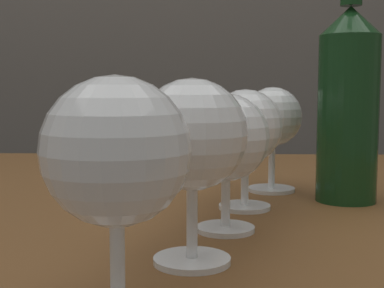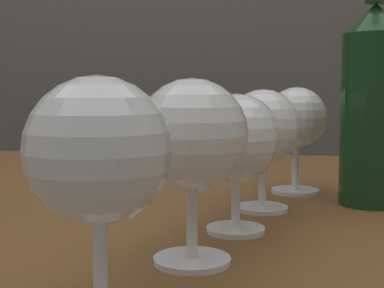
% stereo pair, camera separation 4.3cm
% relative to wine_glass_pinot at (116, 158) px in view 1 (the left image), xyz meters
% --- Properties ---
extents(dining_table, '(1.44, 0.95, 0.77)m').
position_rel_wine_glass_pinot_xyz_m(dining_table, '(-0.08, 0.36, -0.19)').
color(dining_table, brown).
rests_on(dining_table, ground_plane).
extents(wine_glass_pinot, '(0.09, 0.09, 0.15)m').
position_rel_wine_glass_pinot_xyz_m(wine_glass_pinot, '(0.00, 0.00, 0.00)').
color(wine_glass_pinot, white).
rests_on(wine_glass_pinot, dining_table).
extents(wine_glass_rose, '(0.09, 0.09, 0.15)m').
position_rel_wine_glass_pinot_xyz_m(wine_glass_rose, '(0.04, 0.11, 0.00)').
color(wine_glass_rose, white).
rests_on(wine_glass_rose, dining_table).
extents(wine_glass_amber, '(0.08, 0.08, 0.14)m').
position_rel_wine_glass_pinot_xyz_m(wine_glass_amber, '(0.07, 0.21, -0.01)').
color(wine_glass_amber, white).
rests_on(wine_glass_amber, dining_table).
extents(wine_glass_port, '(0.09, 0.09, 0.14)m').
position_rel_wine_glass_pinot_xyz_m(wine_glass_port, '(0.10, 0.31, -0.01)').
color(wine_glass_port, white).
rests_on(wine_glass_port, dining_table).
extents(wine_glass_merlot, '(0.08, 0.08, 0.14)m').
position_rel_wine_glass_pinot_xyz_m(wine_glass_merlot, '(0.14, 0.42, -0.00)').
color(wine_glass_merlot, white).
rests_on(wine_glass_merlot, dining_table).
extents(wine_bottle, '(0.07, 0.07, 0.33)m').
position_rel_wine_glass_pinot_xyz_m(wine_bottle, '(0.23, 0.36, 0.03)').
color(wine_bottle, '#143819').
rests_on(wine_bottle, dining_table).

